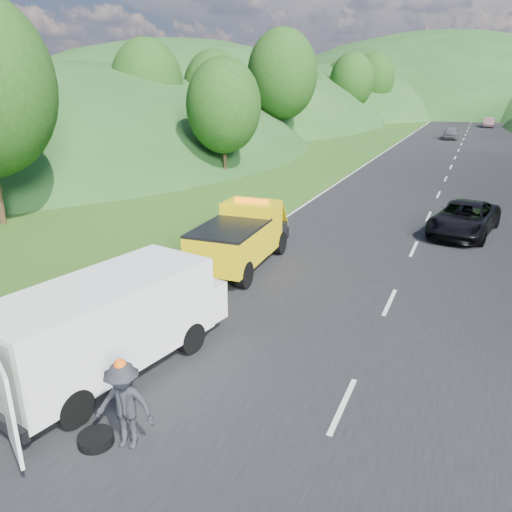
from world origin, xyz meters
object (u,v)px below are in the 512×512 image
at_px(woman, 131,317).
at_px(worker, 128,446).
at_px(child, 204,315).
at_px(passing_suv, 462,234).
at_px(suitcase, 116,308).
at_px(spare_tire, 97,444).
at_px(white_van, 110,321).
at_px(tow_truck, 241,236).

relative_size(woman, worker, 0.94).
height_order(woman, child, woman).
height_order(woman, passing_suv, woman).
relative_size(suitcase, spare_tire, 0.74).
bearing_deg(white_van, worker, -35.86).
xyz_separation_m(white_van, spare_tire, (1.39, -2.31, -1.36)).
bearing_deg(tow_truck, passing_suv, 43.60).
bearing_deg(spare_tire, worker, 19.83).
distance_m(tow_truck, passing_suv, 11.23).
xyz_separation_m(white_van, suitcase, (-1.95, 2.46, -1.10)).
height_order(tow_truck, worker, tow_truck).
bearing_deg(child, worker, -51.85).
xyz_separation_m(child, passing_suv, (6.85, 12.53, 0.00)).
distance_m(woman, spare_tire, 5.70).
bearing_deg(spare_tire, passing_suv, 72.16).
bearing_deg(tow_truck, child, -82.43).
bearing_deg(tow_truck, white_van, -90.55).
height_order(tow_truck, child, tow_truck).
relative_size(worker, spare_tire, 2.60).
relative_size(white_van, worker, 3.92).
bearing_deg(passing_suv, suitcase, -114.33).
distance_m(tow_truck, suitcase, 5.87).
relative_size(woman, spare_tire, 2.45).
bearing_deg(child, white_van, -74.37).
bearing_deg(woman, worker, -150.89).
distance_m(white_van, suitcase, 3.33).
xyz_separation_m(woman, worker, (3.50, -4.69, 0.00)).
relative_size(child, worker, 0.53).
bearing_deg(white_van, spare_tire, -48.42).
bearing_deg(worker, suitcase, 118.39).
distance_m(tow_truck, child, 4.66).
bearing_deg(suitcase, child, 25.14).
bearing_deg(suitcase, worker, -49.12).
height_order(woman, suitcase, woman).
relative_size(tow_truck, passing_suv, 1.08).
bearing_deg(woman, spare_tire, -157.08).
bearing_deg(woman, passing_suv, -40.69).
height_order(white_van, passing_suv, white_van).
distance_m(child, worker, 5.90).
xyz_separation_m(white_van, passing_suv, (7.33, 16.13, -1.36)).
bearing_deg(suitcase, woman, 16.57).
distance_m(worker, passing_suv, 18.99).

